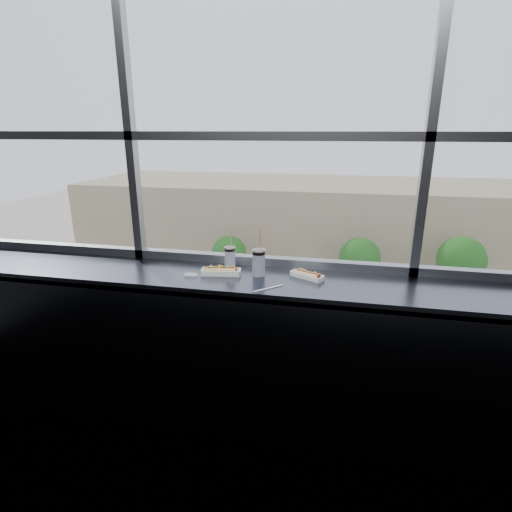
% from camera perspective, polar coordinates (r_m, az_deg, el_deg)
% --- Properties ---
extents(wall_back_lower, '(6.00, 0.00, 6.00)m').
position_cam_1_polar(wall_back_lower, '(3.13, 1.60, -10.80)').
color(wall_back_lower, black).
rests_on(wall_back_lower, ground).
extents(window_glass, '(6.00, 0.00, 6.00)m').
position_cam_1_polar(window_glass, '(2.79, 2.02, 22.94)').
color(window_glass, silver).
rests_on(window_glass, ground).
extents(window_mullions, '(6.00, 0.08, 2.40)m').
position_cam_1_polar(window_mullions, '(2.77, 1.94, 22.98)').
color(window_mullions, gray).
rests_on(window_mullions, ground).
extents(counter, '(6.00, 0.55, 0.06)m').
position_cam_1_polar(counter, '(2.67, 0.64, -3.73)').
color(counter, '#545967').
rests_on(counter, ground).
extents(counter_fascia, '(6.00, 0.04, 1.04)m').
position_cam_1_polar(counter_fascia, '(2.69, -0.50, -16.08)').
color(counter_fascia, '#545967').
rests_on(counter_fascia, ground).
extents(hotdog_tray_left, '(0.27, 0.12, 0.07)m').
position_cam_1_polar(hotdog_tray_left, '(2.71, -5.03, -2.15)').
color(hotdog_tray_left, white).
rests_on(hotdog_tray_left, counter).
extents(hotdog_tray_right, '(0.24, 0.17, 0.06)m').
position_cam_1_polar(hotdog_tray_right, '(2.67, 7.29, -2.68)').
color(hotdog_tray_right, white).
rests_on(hotdog_tray_right, counter).
extents(soda_cup_left, '(0.08, 0.08, 0.30)m').
position_cam_1_polar(soda_cup_left, '(2.82, -3.75, -0.06)').
color(soda_cup_left, white).
rests_on(soda_cup_left, counter).
extents(soda_cup_right, '(0.09, 0.09, 0.34)m').
position_cam_1_polar(soda_cup_right, '(2.67, 0.39, -0.75)').
color(soda_cup_right, white).
rests_on(soda_cup_right, counter).
extents(loose_straw, '(0.17, 0.15, 0.01)m').
position_cam_1_polar(loose_straw, '(2.48, 1.80, -4.63)').
color(loose_straw, white).
rests_on(loose_straw, counter).
extents(wrapper, '(0.10, 0.07, 0.02)m').
position_cam_1_polar(wrapper, '(2.72, -9.28, -2.63)').
color(wrapper, silver).
rests_on(wrapper, counter).
extents(plaza_ground, '(120.00, 120.00, 0.00)m').
position_cam_1_polar(plaza_ground, '(48.02, 10.81, 1.58)').
color(plaza_ground, '#AFA597').
rests_on(plaza_ground, ground).
extents(street_asphalt, '(80.00, 10.00, 0.06)m').
position_cam_1_polar(street_asphalt, '(26.18, 9.42, -12.40)').
color(street_asphalt, black).
rests_on(street_asphalt, plaza_ground).
extents(far_sidewalk, '(80.00, 6.00, 0.04)m').
position_cam_1_polar(far_sidewalk, '(33.36, 10.11, -5.60)').
color(far_sidewalk, '#AFA597').
rests_on(far_sidewalk, plaza_ground).
extents(far_building, '(50.00, 14.00, 8.00)m').
position_cam_1_polar(far_building, '(41.71, 10.93, 4.82)').
color(far_building, tan).
rests_on(far_building, plaza_ground).
extents(car_near_b, '(3.23, 6.73, 2.18)m').
position_cam_1_polar(car_near_b, '(22.94, -4.90, -13.65)').
color(car_near_b, '#353535').
rests_on(car_near_b, street_asphalt).
extents(car_near_d, '(3.21, 6.43, 2.06)m').
position_cam_1_polar(car_near_d, '(23.47, 29.90, -15.58)').
color(car_near_d, silver).
rests_on(car_near_d, street_asphalt).
extents(car_near_a, '(2.85, 6.44, 2.12)m').
position_cam_1_polar(car_near_a, '(26.04, -21.83, -10.97)').
color(car_near_a, '#9C9FB1').
rests_on(car_near_a, street_asphalt).
extents(car_near_c, '(2.82, 5.80, 1.87)m').
position_cam_1_polar(car_near_c, '(22.33, 5.49, -15.08)').
color(car_near_c, '#953317').
rests_on(car_near_c, street_asphalt).
extents(car_far_b, '(2.65, 5.69, 1.85)m').
position_cam_1_polar(car_far_b, '(29.31, 10.74, -6.96)').
color(car_far_b, '#B23510').
rests_on(car_far_b, street_asphalt).
extents(pedestrian_c, '(0.66, 0.88, 1.98)m').
position_cam_1_polar(pedestrian_c, '(33.50, 16.78, -4.15)').
color(pedestrian_c, '#66605B').
rests_on(pedestrian_c, far_sidewalk).
extents(pedestrian_a, '(0.65, 0.87, 1.96)m').
position_cam_1_polar(pedestrian_a, '(33.45, -0.81, -3.40)').
color(pedestrian_a, '#66605B').
rests_on(pedestrian_a, far_sidewalk).
extents(tree_left, '(2.95, 2.95, 4.61)m').
position_cam_1_polar(tree_left, '(33.44, -3.88, 0.37)').
color(tree_left, '#47382B').
rests_on(tree_left, far_sidewalk).
extents(tree_center, '(3.23, 3.23, 5.04)m').
position_cam_1_polar(tree_center, '(32.24, 14.57, -0.29)').
color(tree_center, '#47382B').
rests_on(tree_center, far_sidewalk).
extents(tree_right, '(3.54, 3.54, 5.53)m').
position_cam_1_polar(tree_right, '(33.37, 27.24, -0.52)').
color(tree_right, '#47382B').
rests_on(tree_right, far_sidewalk).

